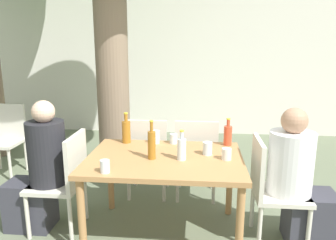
{
  "coord_description": "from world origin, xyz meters",
  "views": [
    {
      "loc": [
        0.28,
        -2.6,
        1.66
      ],
      "look_at": [
        0.0,
        0.3,
        0.97
      ],
      "focal_mm": 35.0,
      "sensor_mm": 36.0,
      "label": 1
    }
  ],
  "objects": [
    {
      "name": "ground_plane",
      "position": [
        0.0,
        0.0,
        0.0
      ],
      "size": [
        30.0,
        30.0,
        0.0
      ],
      "primitive_type": "plane",
      "color": "#667056"
    },
    {
      "name": "cafe_building_wall",
      "position": [
        0.0,
        3.46,
        1.4
      ],
      "size": [
        10.0,
        0.08,
        2.8
      ],
      "color": "white",
      "rests_on": "ground_plane"
    },
    {
      "name": "dining_table_front",
      "position": [
        0.0,
        0.0,
        0.64
      ],
      "size": [
        1.31,
        0.95,
        0.72
      ],
      "color": "#B27F4C",
      "rests_on": "ground_plane"
    },
    {
      "name": "patio_chair_0",
      "position": [
        -0.89,
        0.0,
        0.51
      ],
      "size": [
        0.44,
        0.44,
        0.9
      ],
      "rotation": [
        0.0,
        0.0,
        -1.57
      ],
      "color": "beige",
      "rests_on": "ground_plane"
    },
    {
      "name": "patio_chair_1",
      "position": [
        0.89,
        0.0,
        0.51
      ],
      "size": [
        0.44,
        0.44,
        0.9
      ],
      "rotation": [
        0.0,
        0.0,
        1.57
      ],
      "color": "beige",
      "rests_on": "ground_plane"
    },
    {
      "name": "patio_chair_2",
      "position": [
        -0.26,
        0.71,
        0.51
      ],
      "size": [
        0.44,
        0.44,
        0.9
      ],
      "rotation": [
        0.0,
        0.0,
        3.14
      ],
      "color": "beige",
      "rests_on": "ground_plane"
    },
    {
      "name": "patio_chair_3",
      "position": [
        0.26,
        0.71,
        0.51
      ],
      "size": [
        0.44,
        0.44,
        0.9
      ],
      "rotation": [
        0.0,
        0.0,
        3.14
      ],
      "color": "beige",
      "rests_on": "ground_plane"
    },
    {
      "name": "patio_chair_4",
      "position": [
        -2.19,
        1.23,
        0.51
      ],
      "size": [
        0.44,
        0.44,
        0.9
      ],
      "color": "beige",
      "rests_on": "ground_plane"
    },
    {
      "name": "person_seated_0",
      "position": [
        -1.12,
        -0.0,
        0.53
      ],
      "size": [
        0.56,
        0.33,
        1.19
      ],
      "rotation": [
        0.0,
        0.0,
        -1.57
      ],
      "color": "#383842",
      "rests_on": "ground_plane"
    },
    {
      "name": "person_seated_1",
      "position": [
        1.12,
        -0.0,
        0.52
      ],
      "size": [
        0.58,
        0.36,
        1.16
      ],
      "rotation": [
        0.0,
        0.0,
        1.57
      ],
      "color": "#383842",
      "rests_on": "ground_plane"
    },
    {
      "name": "water_bottle_0",
      "position": [
        0.15,
        -0.05,
        0.82
      ],
      "size": [
        0.07,
        0.07,
        0.25
      ],
      "color": "silver",
      "rests_on": "dining_table_front"
    },
    {
      "name": "amber_bottle_1",
      "position": [
        -0.41,
        0.37,
        0.84
      ],
      "size": [
        0.08,
        0.08,
        0.29
      ],
      "color": "#9E661E",
      "rests_on": "dining_table_front"
    },
    {
      "name": "amber_bottle_2",
      "position": [
        -0.1,
        -0.05,
        0.85
      ],
      "size": [
        0.06,
        0.06,
        0.33
      ],
      "color": "#9E661E",
      "rests_on": "dining_table_front"
    },
    {
      "name": "soda_bottle_3",
      "position": [
        0.55,
        0.38,
        0.82
      ],
      "size": [
        0.08,
        0.08,
        0.26
      ],
      "color": "#DB4C2D",
      "rests_on": "dining_table_front"
    },
    {
      "name": "drinking_glass_0",
      "position": [
        -0.12,
        0.38,
        0.79
      ],
      "size": [
        0.07,
        0.07,
        0.13
      ],
      "color": "silver",
      "rests_on": "dining_table_front"
    },
    {
      "name": "drinking_glass_1",
      "position": [
        0.51,
        -0.01,
        0.77
      ],
      "size": [
        0.08,
        0.08,
        0.09
      ],
      "color": "silver",
      "rests_on": "dining_table_front"
    },
    {
      "name": "drinking_glass_2",
      "position": [
        -0.4,
        -0.38,
        0.77
      ],
      "size": [
        0.07,
        0.07,
        0.1
      ],
      "color": "white",
      "rests_on": "dining_table_front"
    },
    {
      "name": "drinking_glass_3",
      "position": [
        0.04,
        0.39,
        0.77
      ],
      "size": [
        0.07,
        0.07,
        0.1
      ],
      "color": "silver",
      "rests_on": "dining_table_front"
    },
    {
      "name": "drinking_glass_4",
      "position": [
        0.36,
        0.09,
        0.78
      ],
      "size": [
        0.08,
        0.08,
        0.11
      ],
      "color": "silver",
      "rests_on": "dining_table_front"
    }
  ]
}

